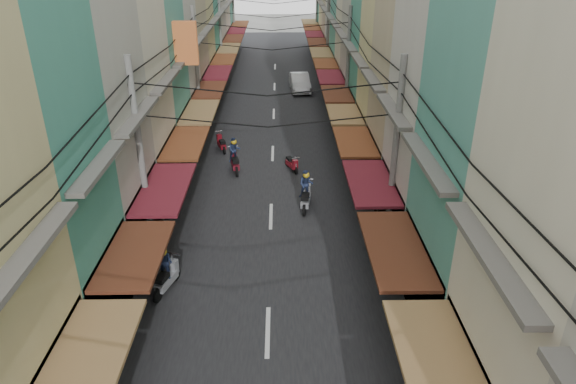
{
  "coord_description": "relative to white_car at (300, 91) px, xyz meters",
  "views": [
    {
      "loc": [
        0.46,
        -15.36,
        11.82
      ],
      "look_at": [
        0.79,
        4.87,
        1.85
      ],
      "focal_mm": 32.0,
      "sensor_mm": 36.0,
      "label": 1
    }
  ],
  "objects": [
    {
      "name": "ground",
      "position": [
        -2.22,
        -28.66,
        0.0
      ],
      "size": [
        160.0,
        160.0,
        0.0
      ],
      "primitive_type": "plane",
      "color": "#62635E",
      "rests_on": "ground"
    },
    {
      "name": "road",
      "position": [
        -2.22,
        -8.66,
        0.01
      ],
      "size": [
        10.0,
        80.0,
        0.02
      ],
      "primitive_type": "cube",
      "color": "black",
      "rests_on": "ground"
    },
    {
      "name": "sidewalk_left",
      "position": [
        -8.72,
        -8.66,
        0.03
      ],
      "size": [
        3.0,
        80.0,
        0.06
      ],
      "primitive_type": "cube",
      "color": "gray",
      "rests_on": "ground"
    },
    {
      "name": "sidewalk_right",
      "position": [
        4.28,
        -8.66,
        0.03
      ],
      "size": [
        3.0,
        80.0,
        0.06
      ],
      "primitive_type": "cube",
      "color": "gray",
      "rests_on": "ground"
    },
    {
      "name": "utility_poles",
      "position": [
        -2.22,
        -13.65,
        6.59
      ],
      "size": [
        10.2,
        66.13,
        8.2
      ],
      "color": "slate",
      "rests_on": "ground"
    },
    {
      "name": "white_car",
      "position": [
        0.0,
        0.0,
        0.0
      ],
      "size": [
        5.28,
        2.35,
        1.82
      ],
      "primitive_type": "imported",
      "rotation": [
        0.0,
        0.0,
        0.06
      ],
      "color": "silver",
      "rests_on": "ground"
    },
    {
      "name": "bicycle",
      "position": [
        5.28,
        -31.66,
        0.0
      ],
      "size": [
        1.48,
        0.7,
        0.98
      ],
      "primitive_type": "imported",
      "rotation": [
        0.0,
        0.0,
        1.45
      ],
      "color": "black",
      "rests_on": "ground"
    },
    {
      "name": "moving_scooters",
      "position": [
        -3.48,
        -21.17,
        0.58
      ],
      "size": [
        6.06,
        16.01,
        2.01
      ],
      "color": "black",
      "rests_on": "ground"
    },
    {
      "name": "parked_scooters",
      "position": [
        2.07,
        -32.95,
        0.46
      ],
      "size": [
        12.89,
        13.46,
        0.96
      ],
      "color": "black",
      "rests_on": "ground"
    },
    {
      "name": "pedestrians",
      "position": [
        -6.54,
        -27.32,
        1.04
      ],
      "size": [
        13.48,
        23.47,
        2.24
      ],
      "color": "#241E28",
      "rests_on": "ground"
    },
    {
      "name": "market_umbrella",
      "position": [
        4.14,
        -34.99,
        2.17
      ],
      "size": [
        2.34,
        2.34,
        2.47
      ],
      "color": "#B2B2B7",
      "rests_on": "ground"
    },
    {
      "name": "traffic_sign",
      "position": [
        2.6,
        -34.0,
        1.89
      ],
      "size": [
        0.1,
        0.58,
        2.63
      ],
      "color": "slate",
      "rests_on": "ground"
    }
  ]
}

